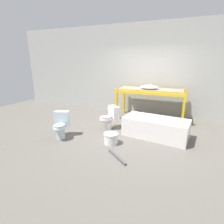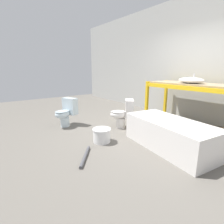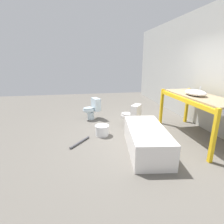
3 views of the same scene
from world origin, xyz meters
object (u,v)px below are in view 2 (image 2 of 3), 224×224
bathtub_main (170,132)px  toilet_near (123,113)px  bucket_white (102,135)px  sink_basin (191,80)px  toilet_far (66,112)px

bathtub_main → toilet_near: (-1.32, 0.06, 0.06)m
toilet_near → bucket_white: (0.40, -0.87, -0.21)m
bathtub_main → sink_basin: bearing=116.8°
bathtub_main → toilet_near: bearing=-174.7°
sink_basin → bathtub_main: 1.61m
sink_basin → toilet_near: sink_basin is taller
toilet_near → toilet_far: size_ratio=1.00×
sink_basin → toilet_near: (-0.87, -1.26, -0.75)m
bathtub_main → bucket_white: (-0.91, -0.81, -0.15)m
bathtub_main → bucket_white: bathtub_main is taller
sink_basin → bucket_white: bearing=-102.2°
bathtub_main → toilet_far: bearing=-148.8°
bathtub_main → toilet_near: size_ratio=2.54×
sink_basin → bathtub_main: sink_basin is taller
bathtub_main → toilet_near: toilet_near is taller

